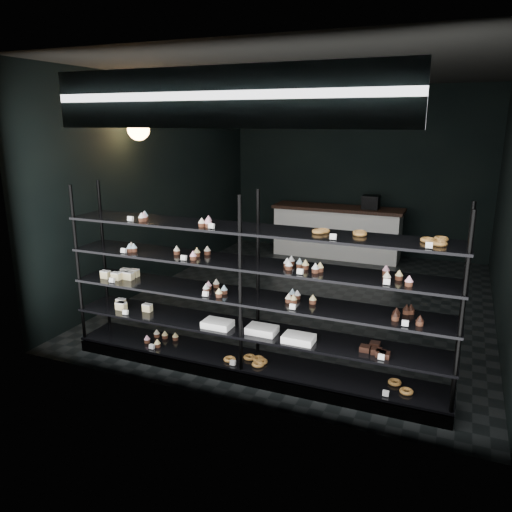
# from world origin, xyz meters

# --- Properties ---
(room) EXTENTS (5.01, 6.01, 3.20)m
(room) POSITION_xyz_m (0.00, 0.00, 1.60)
(room) COLOR black
(room) RESTS_ON ground
(display_shelf) EXTENTS (4.00, 0.50, 1.91)m
(display_shelf) POSITION_xyz_m (0.05, -2.45, 0.63)
(display_shelf) COLOR black
(display_shelf) RESTS_ON room
(signage) EXTENTS (3.30, 0.05, 0.50)m
(signage) POSITION_xyz_m (0.00, -2.93, 2.75)
(signage) COLOR #0F0D41
(signage) RESTS_ON room
(pendant_lamp) EXTENTS (0.30, 0.30, 0.88)m
(pendant_lamp) POSITION_xyz_m (-2.20, -0.98, 2.45)
(pendant_lamp) COLOR black
(pendant_lamp) RESTS_ON room
(service_counter) EXTENTS (2.47, 0.65, 1.23)m
(service_counter) POSITION_xyz_m (-0.23, 2.50, 0.50)
(service_counter) COLOR white
(service_counter) RESTS_ON room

